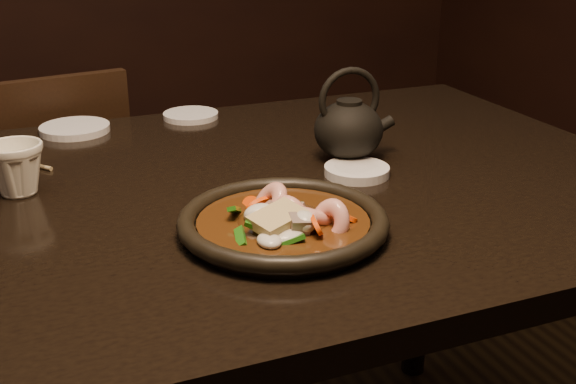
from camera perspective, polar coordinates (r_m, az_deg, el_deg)
name	(u,v)px	position (r m, az deg, el deg)	size (l,w,h in m)	color
table	(162,243)	(1.12, -9.94, -3.99)	(1.60, 0.90, 0.75)	black
chair	(43,233)	(1.75, -18.81, -3.05)	(0.45, 0.45, 0.83)	black
plate	(283,223)	(0.95, -0.39, -2.46)	(0.28, 0.28, 0.03)	black
stirfry	(286,220)	(0.95, -0.13, -2.23)	(0.18, 0.16, 0.07)	#3D200B
soy_dish	(357,171)	(1.16, 5.46, 1.68)	(0.10, 0.10, 0.01)	white
saucer_left	(75,129)	(1.44, -16.50, 4.83)	(0.13, 0.13, 0.01)	white
saucer_right	(191,115)	(1.49, -7.69, 6.03)	(0.11, 0.11, 0.01)	white
tea_cup	(16,167)	(1.14, -20.71, 1.85)	(0.09, 0.08, 0.09)	white
teapot	(349,127)	(1.21, 4.84, 5.14)	(0.14, 0.12, 0.16)	black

